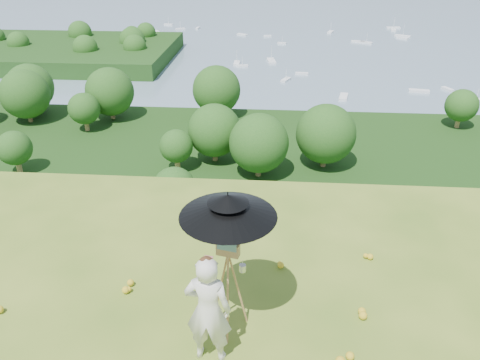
# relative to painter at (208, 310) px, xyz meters

# --- Properties ---
(forest_slope) EXTENTS (140.00, 56.00, 22.00)m
(forest_slope) POSITION_rel_painter_xyz_m (0.13, 33.43, -29.88)
(forest_slope) COLOR #17330D
(forest_slope) RESTS_ON bay_water
(shoreline_tier) EXTENTS (170.00, 28.00, 8.00)m
(shoreline_tier) POSITION_rel_painter_xyz_m (0.13, 73.43, -36.88)
(shoreline_tier) COLOR #696554
(shoreline_tier) RESTS_ON bay_water
(bay_water) EXTENTS (700.00, 700.00, 0.00)m
(bay_water) POSITION_rel_painter_xyz_m (0.13, 238.43, -34.88)
(bay_water) COLOR slate
(bay_water) RESTS_ON ground
(peninsula) EXTENTS (90.00, 60.00, 12.00)m
(peninsula) POSITION_rel_painter_xyz_m (-74.87, 153.43, -29.88)
(peninsula) COLOR #17330D
(peninsula) RESTS_ON bay_water
(slope_trees) EXTENTS (110.00, 50.00, 6.00)m
(slope_trees) POSITION_rel_painter_xyz_m (0.13, 33.43, -15.88)
(slope_trees) COLOR #164B16
(slope_trees) RESTS_ON forest_slope
(harbor_town) EXTENTS (110.00, 22.00, 5.00)m
(harbor_town) POSITION_rel_painter_xyz_m (0.13, 73.43, -30.38)
(harbor_town) COLOR silver
(harbor_town) RESTS_ON shoreline_tier
(moored_boats) EXTENTS (140.00, 140.00, 0.70)m
(moored_boats) POSITION_rel_painter_xyz_m (-12.37, 159.43, -34.53)
(moored_boats) COLOR white
(moored_boats) RESTS_ON bay_water
(painter) EXTENTS (0.68, 0.48, 1.77)m
(painter) POSITION_rel_painter_xyz_m (0.00, 0.00, 0.00)
(painter) COLOR silver
(painter) RESTS_ON ground
(field_easel) EXTENTS (0.79, 0.79, 1.73)m
(field_easel) POSITION_rel_painter_xyz_m (0.22, 0.57, -0.02)
(field_easel) COLOR #AA7147
(field_easel) RESTS_ON ground
(sun_umbrella) EXTENTS (1.44, 1.44, 0.98)m
(sun_umbrella) POSITION_rel_painter_xyz_m (0.23, 0.60, 1.03)
(sun_umbrella) COLOR black
(sun_umbrella) RESTS_ON field_easel
(painter_cap) EXTENTS (0.24, 0.27, 0.10)m
(painter_cap) POSITION_rel_painter_xyz_m (0.00, 0.00, 0.83)
(painter_cap) COLOR #BE6869
(painter_cap) RESTS_ON painter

